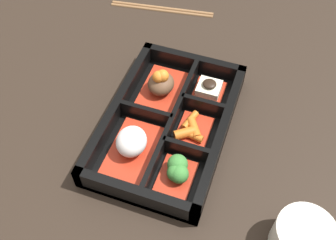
% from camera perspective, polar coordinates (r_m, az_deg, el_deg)
% --- Properties ---
extents(ground_plane, '(3.00, 3.00, 0.00)m').
position_cam_1_polar(ground_plane, '(0.66, 0.00, -1.32)').
color(ground_plane, black).
extents(bento_base, '(0.30, 0.19, 0.01)m').
position_cam_1_polar(bento_base, '(0.65, 0.00, -1.06)').
color(bento_base, black).
rests_on(bento_base, ground_plane).
extents(bento_rim, '(0.30, 0.19, 0.04)m').
position_cam_1_polar(bento_rim, '(0.64, 0.21, -0.32)').
color(bento_rim, black).
rests_on(bento_rim, ground_plane).
extents(bowl_rice, '(0.11, 0.07, 0.05)m').
position_cam_1_polar(bowl_rice, '(0.61, -5.28, -3.46)').
color(bowl_rice, '#B22D19').
rests_on(bowl_rice, bento_base).
extents(bowl_stew, '(0.11, 0.07, 0.05)m').
position_cam_1_polar(bowl_stew, '(0.68, -1.03, 5.14)').
color(bowl_stew, '#B22D19').
rests_on(bowl_stew, bento_base).
extents(bowl_greens, '(0.07, 0.05, 0.04)m').
position_cam_1_polar(bowl_greens, '(0.58, 1.36, -7.43)').
color(bowl_greens, '#B22D19').
rests_on(bowl_greens, bento_base).
extents(bowl_carrots, '(0.07, 0.06, 0.02)m').
position_cam_1_polar(bowl_carrots, '(0.64, 3.45, -1.44)').
color(bowl_carrots, '#B22D19').
rests_on(bowl_carrots, bento_base).
extents(bowl_tofu, '(0.06, 0.05, 0.03)m').
position_cam_1_polar(bowl_tofu, '(0.69, 5.93, 4.39)').
color(bowl_tofu, '#B22D19').
rests_on(bowl_tofu, bento_base).
extents(tea_cup, '(0.08, 0.08, 0.05)m').
position_cam_1_polar(tea_cup, '(0.57, 18.95, -15.90)').
color(tea_cup, beige).
rests_on(tea_cup, ground_plane).
extents(chopsticks, '(0.05, 0.22, 0.01)m').
position_cam_1_polar(chopsticks, '(0.89, -0.89, 15.93)').
color(chopsticks, brown).
rests_on(chopsticks, ground_plane).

